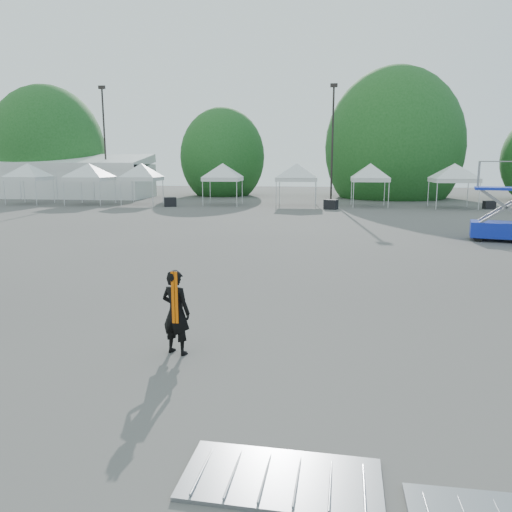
# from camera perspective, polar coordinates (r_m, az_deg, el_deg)

# --- Properties ---
(ground) EXTENTS (120.00, 120.00, 0.00)m
(ground) POSITION_cam_1_polar(r_m,az_deg,el_deg) (12.16, -3.09, -5.70)
(ground) COLOR #474442
(ground) RESTS_ON ground
(marquee) EXTENTS (15.00, 6.25, 4.23)m
(marquee) POSITION_cam_1_polar(r_m,az_deg,el_deg) (52.39, -20.29, 8.45)
(marquee) COLOR silver
(marquee) RESTS_ON ground
(light_pole_west) EXTENTS (0.60, 0.25, 10.30)m
(light_pole_west) POSITION_cam_1_polar(r_m,az_deg,el_deg) (49.79, -16.93, 12.94)
(light_pole_west) COLOR black
(light_pole_west) RESTS_ON ground
(light_pole_east) EXTENTS (0.60, 0.25, 9.80)m
(light_pole_east) POSITION_cam_1_polar(r_m,az_deg,el_deg) (43.53, 8.74, 13.33)
(light_pole_east) COLOR black
(light_pole_east) RESTS_ON ground
(tree_far_w) EXTENTS (4.80, 4.80, 7.30)m
(tree_far_w) POSITION_cam_1_polar(r_m,az_deg,el_deg) (56.93, -22.69, 11.01)
(tree_far_w) COLOR #382314
(tree_far_w) RESTS_ON ground
(tree_mid_w) EXTENTS (4.16, 4.16, 6.33)m
(tree_mid_w) POSITION_cam_1_polar(r_m,az_deg,el_deg) (52.46, -3.84, 11.22)
(tree_mid_w) COLOR #382314
(tree_mid_w) RESTS_ON ground
(tree_mid_e) EXTENTS (5.12, 5.12, 7.79)m
(tree_mid_e) POSITION_cam_1_polar(r_m,az_deg,el_deg) (50.95, 15.46, 11.91)
(tree_mid_e) COLOR #382314
(tree_mid_e) RESTS_ON ground
(tent_a) EXTENTS (4.12, 4.12, 3.88)m
(tent_a) POSITION_cam_1_polar(r_m,az_deg,el_deg) (45.62, -24.64, 9.28)
(tent_a) COLOR silver
(tent_a) RESTS_ON ground
(tent_b) EXTENTS (4.53, 4.53, 3.88)m
(tent_b) POSITION_cam_1_polar(r_m,az_deg,el_deg) (43.15, -18.57, 9.66)
(tent_b) COLOR silver
(tent_b) RESTS_ON ground
(tent_c) EXTENTS (4.02, 4.02, 3.88)m
(tent_c) POSITION_cam_1_polar(r_m,az_deg,el_deg) (42.07, -12.97, 9.92)
(tent_c) COLOR silver
(tent_c) RESTS_ON ground
(tent_d) EXTENTS (4.12, 4.12, 3.88)m
(tent_d) POSITION_cam_1_polar(r_m,az_deg,el_deg) (40.52, -3.83, 10.15)
(tent_d) COLOR silver
(tent_d) RESTS_ON ground
(tent_e) EXTENTS (4.53, 4.53, 3.88)m
(tent_e) POSITION_cam_1_polar(r_m,az_deg,el_deg) (39.99, 4.71, 10.13)
(tent_e) COLOR silver
(tent_e) RESTS_ON ground
(tent_f) EXTENTS (3.97, 3.97, 3.88)m
(tent_f) POSITION_cam_1_polar(r_m,az_deg,el_deg) (40.09, 12.95, 9.90)
(tent_f) COLOR silver
(tent_f) RESTS_ON ground
(tent_g) EXTENTS (4.48, 4.48, 3.88)m
(tent_g) POSITION_cam_1_polar(r_m,az_deg,el_deg) (40.50, 21.76, 9.43)
(tent_g) COLOR silver
(tent_g) RESTS_ON ground
(man) EXTENTS (0.66, 0.54, 1.56)m
(man) POSITION_cam_1_polar(r_m,az_deg,el_deg) (9.11, -9.14, -6.34)
(man) COLOR black
(man) RESTS_ON ground
(scissor_lift) EXTENTS (2.93, 1.96, 3.47)m
(scissor_lift) POSITION_cam_1_polar(r_m,az_deg,el_deg) (24.30, 26.67, 5.61)
(scissor_lift) COLOR #0B2097
(scissor_lift) RESTS_ON ground
(barrier_mid) EXTENTS (2.21, 1.19, 0.07)m
(barrier_mid) POSITION_cam_1_polar(r_m,az_deg,el_deg) (5.96, 2.93, -24.03)
(barrier_mid) COLOR gray
(barrier_mid) RESTS_ON ground
(crate_west) EXTENTS (1.11, 1.00, 0.71)m
(crate_west) POSITION_cam_1_polar(r_m,az_deg,el_deg) (39.78, -9.78, 6.11)
(crate_west) COLOR black
(crate_west) RESTS_ON ground
(crate_mid) EXTENTS (1.11, 0.99, 0.71)m
(crate_mid) POSITION_cam_1_polar(r_m,az_deg,el_deg) (37.27, 8.56, 5.85)
(crate_mid) COLOR black
(crate_mid) RESTS_ON ground
(crate_east) EXTENTS (0.84, 0.70, 0.60)m
(crate_east) POSITION_cam_1_polar(r_m,az_deg,el_deg) (40.92, 25.10, 5.31)
(crate_east) COLOR black
(crate_east) RESTS_ON ground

